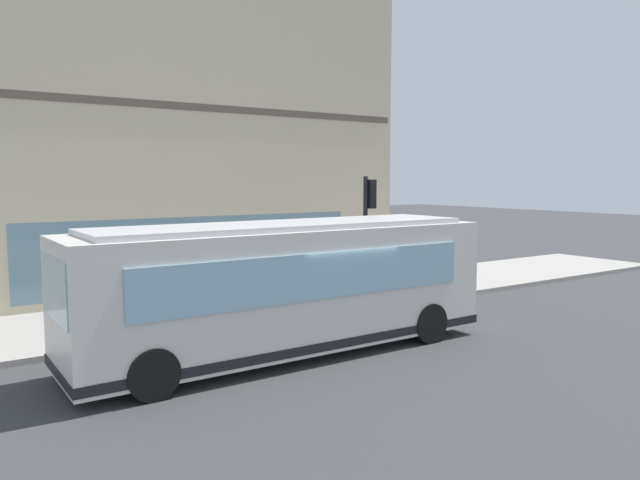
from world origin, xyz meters
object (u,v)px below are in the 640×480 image
object	(u,v)px
pedestrian_near_building_entrance	(330,265)
pedestrian_by_light_pole	(406,258)
fire_hydrant	(263,304)
traffic_light_near_corner	(368,215)
city_bus_nearside	(287,288)
pedestrian_walking_along_curb	(163,282)
pedestrian_near_hydrant	(410,264)
newspaper_vending_box	(377,268)

from	to	relation	value
pedestrian_near_building_entrance	pedestrian_by_light_pole	size ratio (longest dim) A/B	1.09
fire_hydrant	pedestrian_by_light_pole	bearing A→B (deg)	-73.18
traffic_light_near_corner	fire_hydrant	world-z (taller)	traffic_light_near_corner
city_bus_nearside	traffic_light_near_corner	distance (m)	5.78
traffic_light_near_corner	pedestrian_walking_along_curb	distance (m)	6.53
city_bus_nearside	pedestrian_near_building_entrance	size ratio (longest dim) A/B	5.99
pedestrian_near_hydrant	pedestrian_walking_along_curb	xyz separation A→B (m)	(0.68, 8.84, 0.10)
fire_hydrant	newspaper_vending_box	bearing A→B (deg)	-65.38
city_bus_nearside	pedestrian_by_light_pole	world-z (taller)	city_bus_nearside
fire_hydrant	pedestrian_near_hydrant	world-z (taller)	pedestrian_near_hydrant
traffic_light_near_corner	pedestrian_walking_along_curb	xyz separation A→B (m)	(1.84, 6.00, -1.80)
pedestrian_near_hydrant	traffic_light_near_corner	bearing A→B (deg)	112.16
traffic_light_near_corner	city_bus_nearside	bearing A→B (deg)	122.09
pedestrian_near_building_entrance	pedestrian_near_hydrant	bearing A→B (deg)	-108.84
traffic_light_near_corner	pedestrian_by_light_pole	size ratio (longest dim) A/B	2.60
pedestrian_near_building_entrance	fire_hydrant	bearing A→B (deg)	117.63
traffic_light_near_corner	fire_hydrant	size ratio (longest dim) A/B	5.40
pedestrian_near_hydrant	pedestrian_by_light_pole	bearing A→B (deg)	-37.03
traffic_light_near_corner	fire_hydrant	bearing A→B (deg)	87.21
traffic_light_near_corner	pedestrian_near_building_entrance	world-z (taller)	traffic_light_near_corner
fire_hydrant	pedestrian_near_building_entrance	world-z (taller)	pedestrian_near_building_entrance
fire_hydrant	newspaper_vending_box	size ratio (longest dim) A/B	0.82
fire_hydrant	pedestrian_walking_along_curb	world-z (taller)	pedestrian_walking_along_curb
pedestrian_walking_along_curb	pedestrian_by_light_pole	size ratio (longest dim) A/B	1.11
city_bus_nearside	pedestrian_walking_along_curb	xyz separation A→B (m)	(4.82, 1.24, -0.42)
fire_hydrant	pedestrian_walking_along_curb	bearing A→B (deg)	54.34
city_bus_nearside	pedestrian_by_light_pole	distance (m)	10.16
pedestrian_near_hydrant	newspaper_vending_box	world-z (taller)	pedestrian_near_hydrant
pedestrian_near_building_entrance	pedestrian_walking_along_curb	bearing A→B (deg)	92.64
fire_hydrant	pedestrian_by_light_pole	distance (m)	7.84
fire_hydrant	pedestrian_near_building_entrance	bearing A→B (deg)	-62.37
newspaper_vending_box	fire_hydrant	bearing A→B (deg)	114.62
fire_hydrant	pedestrian_near_hydrant	distance (m)	6.61
pedestrian_by_light_pole	newspaper_vending_box	xyz separation A→B (m)	(0.81, 0.78, -0.42)
city_bus_nearside	pedestrian_walking_along_curb	distance (m)	5.00
pedestrian_by_light_pole	newspaper_vending_box	world-z (taller)	pedestrian_by_light_pole
fire_hydrant	pedestrian_by_light_pole	world-z (taller)	pedestrian_by_light_pole
newspaper_vending_box	city_bus_nearside	bearing A→B (deg)	128.69
newspaper_vending_box	pedestrian_walking_along_curb	bearing A→B (deg)	98.90
city_bus_nearside	pedestrian_near_building_entrance	xyz separation A→B (m)	(5.10, -4.78, -0.44)
city_bus_nearside	newspaper_vending_box	xyz separation A→B (m)	(6.24, -7.79, -0.95)
city_bus_nearside	pedestrian_by_light_pole	bearing A→B (deg)	-57.65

